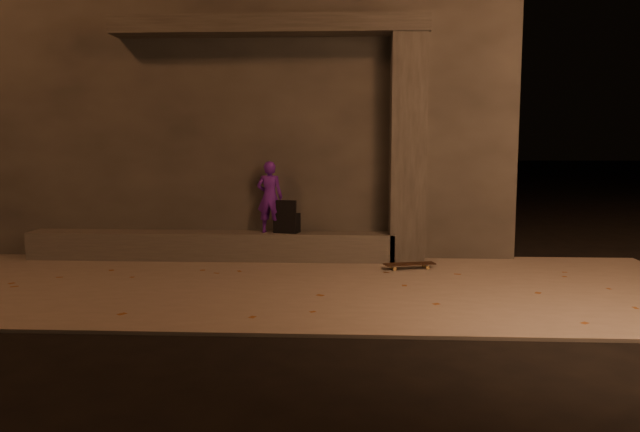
# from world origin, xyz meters

# --- Properties ---
(ground) EXTENTS (120.00, 120.00, 0.00)m
(ground) POSITION_xyz_m (0.00, 0.00, 0.00)
(ground) COLOR black
(ground) RESTS_ON ground
(sidewalk) EXTENTS (11.00, 4.40, 0.04)m
(sidewalk) POSITION_xyz_m (0.00, 2.00, 0.02)
(sidewalk) COLOR slate
(sidewalk) RESTS_ON ground
(building) EXTENTS (9.00, 5.10, 5.22)m
(building) POSITION_xyz_m (-1.00, 6.49, 2.61)
(building) COLOR #32312E
(building) RESTS_ON ground
(ledge) EXTENTS (6.00, 0.55, 0.45)m
(ledge) POSITION_xyz_m (-1.50, 3.75, 0.27)
(ledge) COLOR #4B4944
(ledge) RESTS_ON sidewalk
(column) EXTENTS (0.55, 0.55, 3.60)m
(column) POSITION_xyz_m (1.70, 3.75, 1.84)
(column) COLOR #32312E
(column) RESTS_ON sidewalk
(canopy) EXTENTS (5.00, 0.70, 0.28)m
(canopy) POSITION_xyz_m (-0.50, 3.80, 3.78)
(canopy) COLOR #32312E
(canopy) RESTS_ON column
(skateboarder) EXTENTS (0.45, 0.32, 1.17)m
(skateboarder) POSITION_xyz_m (-0.52, 3.75, 1.07)
(skateboarder) COLOR #511796
(skateboarder) RESTS_ON ledge
(backpack) EXTENTS (0.43, 0.34, 0.54)m
(backpack) POSITION_xyz_m (-0.24, 3.75, 0.68)
(backpack) COLOR black
(backpack) RESTS_ON ledge
(skateboard) EXTENTS (0.81, 0.40, 0.09)m
(skateboard) POSITION_xyz_m (1.70, 3.10, 0.11)
(skateboard) COLOR black
(skateboard) RESTS_ON sidewalk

